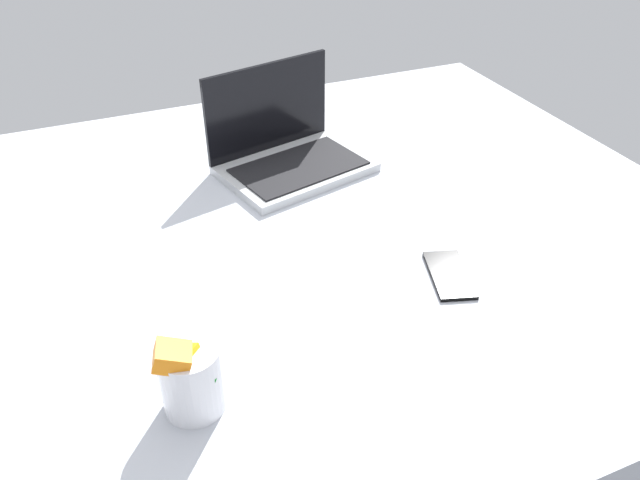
{
  "coord_description": "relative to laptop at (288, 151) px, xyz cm",
  "views": [
    {
      "loc": [
        -32.46,
        -100.9,
        90.09
      ],
      "look_at": [
        3.9,
        -14.36,
        24.0
      ],
      "focal_mm": 35.3,
      "sensor_mm": 36.0,
      "label": 1
    }
  ],
  "objects": [
    {
      "name": "snack_cup",
      "position": [
        -37.47,
        -62.14,
        1.61
      ],
      "size": [
        9.92,
        9.0,
        13.76
      ],
      "color": "silver",
      "rests_on": "bed_mattress"
    },
    {
      "name": "bed_mattress",
      "position": [
        -11.89,
        -24.23,
        -13.41
      ],
      "size": [
        180.0,
        140.0,
        18.0
      ],
      "primitive_type": "cube",
      "color": "#B7BCC6",
      "rests_on": "ground"
    },
    {
      "name": "laptop",
      "position": [
        0.0,
        0.0,
        0.0
      ],
      "size": [
        37.55,
        30.23,
        23.0
      ],
      "rotation": [
        0.0,
        0.0,
        0.24
      ],
      "color": "#B7BABC",
      "rests_on": "bed_mattress"
    },
    {
      "name": "cell_phone",
      "position": [
        12.7,
        -50.76,
        -4.01
      ],
      "size": [
        10.66,
        15.39,
        0.8
      ],
      "primitive_type": "cube",
      "rotation": [
        0.0,
        0.0,
        5.98
      ],
      "color": "black",
      "rests_on": "bed_mattress"
    }
  ]
}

